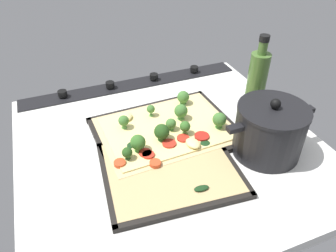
% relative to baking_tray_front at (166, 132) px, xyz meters
% --- Properties ---
extents(ground_plane, '(0.76, 0.73, 0.03)m').
position_rel_baking_tray_front_xyz_m(ground_plane, '(0.01, 0.04, -0.02)').
color(ground_plane, silver).
extents(stove_control_panel, '(0.73, 0.07, 0.03)m').
position_rel_baking_tray_front_xyz_m(stove_control_panel, '(0.01, -0.29, 0.00)').
color(stove_control_panel, black).
rests_on(stove_control_panel, ground_plane).
extents(baking_tray_front, '(0.38, 0.30, 0.01)m').
position_rel_baking_tray_front_xyz_m(baking_tray_front, '(0.00, 0.00, 0.00)').
color(baking_tray_front, black).
rests_on(baking_tray_front, ground_plane).
extents(broccoli_pizza, '(0.35, 0.27, 0.06)m').
position_rel_baking_tray_front_xyz_m(broccoli_pizza, '(-0.00, 0.00, 0.02)').
color(broccoli_pizza, '#D3B77F').
rests_on(broccoli_pizza, baking_tray_front).
extents(baking_tray_back, '(0.33, 0.29, 0.01)m').
position_rel_baking_tray_front_xyz_m(baking_tray_back, '(0.04, 0.14, 0.00)').
color(baking_tray_back, black).
rests_on(baking_tray_back, ground_plane).
extents(veggie_pizza_back, '(0.31, 0.27, 0.02)m').
position_rel_baking_tray_front_xyz_m(veggie_pizza_back, '(0.04, 0.13, 0.01)').
color(veggie_pizza_back, tan).
rests_on(veggie_pizza_back, baking_tray_back).
extents(cooking_pot, '(0.24, 0.17, 0.15)m').
position_rel_baking_tray_front_xyz_m(cooking_pot, '(-0.20, 0.16, 0.06)').
color(cooking_pot, black).
rests_on(cooking_pot, ground_plane).
extents(oil_bottle, '(0.05, 0.05, 0.24)m').
position_rel_baking_tray_front_xyz_m(oil_bottle, '(-0.27, 0.00, 0.10)').
color(oil_bottle, '#476B2D').
rests_on(oil_bottle, ground_plane).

